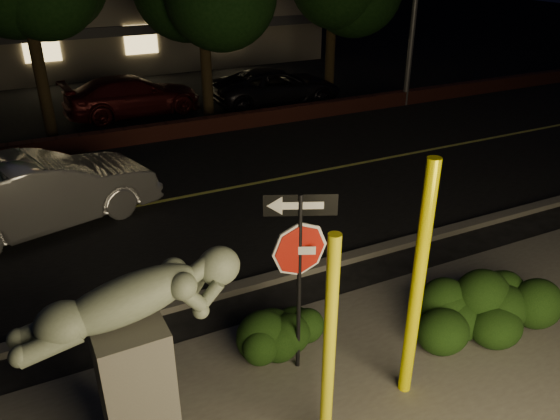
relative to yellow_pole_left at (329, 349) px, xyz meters
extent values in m
plane|color=black|center=(0.68, 10.51, -1.44)|extent=(90.00, 90.00, 0.00)
cube|color=black|center=(0.68, 7.51, -1.43)|extent=(80.00, 8.00, 0.01)
cube|color=#BABA4A|center=(0.68, 7.51, -1.42)|extent=(80.00, 0.12, 0.00)
cube|color=#4C4944|center=(0.68, 3.41, -1.38)|extent=(80.00, 0.25, 0.12)
cube|color=#4B1E18|center=(0.68, 11.81, -1.19)|extent=(40.00, 0.35, 0.50)
cube|color=black|center=(0.68, 17.51, -1.43)|extent=(40.00, 12.00, 0.01)
cube|color=slate|center=(0.68, 25.51, 0.56)|extent=(22.00, 10.00, 4.00)
cube|color=#333338|center=(0.68, 20.41, 0.56)|extent=(22.00, 0.20, 0.40)
cube|color=#FFD87F|center=(-1.32, 20.46, 0.16)|extent=(1.40, 0.08, 1.20)
cube|color=#FFD87F|center=(2.68, 20.46, 0.16)|extent=(1.40, 0.08, 1.20)
cube|color=#FFD87F|center=(6.68, 20.46, 0.16)|extent=(1.40, 0.08, 1.20)
cylinder|color=black|center=(-1.82, 13.71, 0.69)|extent=(0.36, 0.36, 4.25)
cylinder|color=black|center=(3.18, 13.31, 0.56)|extent=(0.36, 0.36, 4.00)
cylinder|color=black|center=(8.18, 13.81, 0.51)|extent=(0.36, 0.36, 3.90)
cylinder|color=#FFF419|center=(0.00, 0.00, 0.00)|extent=(0.14, 0.14, 2.88)
cylinder|color=#FEF500|center=(1.40, 0.28, 0.23)|extent=(0.17, 0.17, 3.35)
cylinder|color=black|center=(0.30, 1.29, -0.09)|extent=(0.06, 0.06, 2.71)
cube|color=white|center=(0.30, 1.29, 0.49)|extent=(0.38, 0.19, 0.12)
cube|color=black|center=(0.30, 1.29, 1.12)|extent=(0.85, 0.40, 0.29)
cube|color=white|center=(0.30, 1.29, 1.12)|extent=(0.54, 0.25, 0.12)
cube|color=#4C4944|center=(-1.99, 0.76, -0.49)|extent=(0.76, 0.76, 1.90)
sphere|color=gray|center=(-0.95, 0.78, 0.89)|extent=(0.44, 0.44, 0.44)
ellipsoid|color=black|center=(0.27, 1.58, -0.99)|extent=(1.90, 1.30, 0.90)
ellipsoid|color=black|center=(2.65, 0.91, -0.95)|extent=(1.67, 1.22, 0.98)
ellipsoid|color=black|center=(3.57, 0.65, -0.93)|extent=(1.67, 1.32, 1.01)
imported|color=silver|center=(-2.51, 7.40, -0.66)|extent=(5.02, 2.88, 1.56)
imported|color=#410E10|center=(1.00, 14.81, -0.77)|extent=(4.75, 2.24, 1.34)
imported|color=black|center=(5.99, 13.82, -0.79)|extent=(4.81, 2.43, 1.30)
camera|label=1|loc=(-2.53, -3.97, 4.03)|focal=35.00mm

